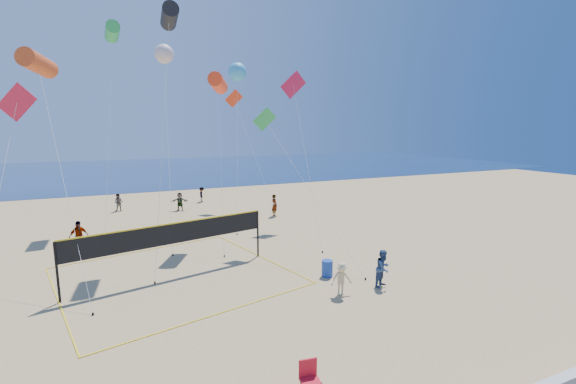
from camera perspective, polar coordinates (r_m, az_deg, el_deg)
name	(u,v)px	position (r m, az deg, el deg)	size (l,w,h in m)	color
ocean	(145,170)	(70.97, -20.48, 3.07)	(140.00, 50.00, 0.03)	navy
bystander_a	(383,268)	(18.32, 13.92, -10.90)	(0.83, 0.65, 1.71)	navy
bystander_b	(341,279)	(17.13, 7.92, -12.60)	(0.95, 0.54, 1.47)	beige
far_person_0	(79,237)	(25.52, -28.60, -5.82)	(1.09, 0.45, 1.86)	gray
far_person_1	(180,202)	(35.04, -15.73, -1.37)	(1.46, 0.46, 1.57)	gray
far_person_2	(274,205)	(31.47, -2.02, -1.99)	(0.66, 0.43, 1.82)	gray
far_person_3	(119,203)	(36.42, -23.79, -1.44)	(0.75, 0.58, 1.54)	gray
far_person_4	(202,195)	(38.54, -12.65, -0.38)	(0.94, 0.54, 1.45)	gray
camp_chair	(309,376)	(11.51, 3.16, -25.52)	(0.57, 0.69, 1.06)	red
trash_barrel	(327,268)	(19.16, 5.82, -11.18)	(0.54, 0.54, 0.80)	#183A9D
volleyball_net	(172,239)	(19.48, -16.74, -6.74)	(11.88, 11.77, 2.66)	black
kite_0	(38,64)	(25.18, -33.11, 15.65)	(3.16, 10.34, 11.18)	#C6481C
kite_1	(169,16)	(24.12, -17.16, 23.60)	(2.47, 6.28, 13.79)	black
kite_2	(218,83)	(25.18, -10.33, 15.55)	(1.80, 5.16, 10.48)	#FF3E18
kite_3	(14,116)	(18.07, -35.48, 9.18)	(1.91, 5.25, 8.86)	red
kite_4	(271,129)	(22.88, -2.60, 9.34)	(2.98, 7.68, 8.38)	green
kite_5	(294,90)	(29.40, 0.93, 14.83)	(2.97, 8.33, 11.38)	#BB1B42
kite_6	(164,54)	(30.79, -17.89, 18.89)	(1.93, 9.22, 13.11)	beige
kite_7	(237,72)	(33.65, -7.50, 17.21)	(3.35, 8.33, 12.50)	#37A2DF
kite_8	(112,32)	(32.74, -24.60, 20.76)	(1.91, 7.39, 14.66)	green
kite_9	(236,105)	(35.81, -7.69, 12.69)	(2.80, 5.12, 10.62)	#FF3E18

